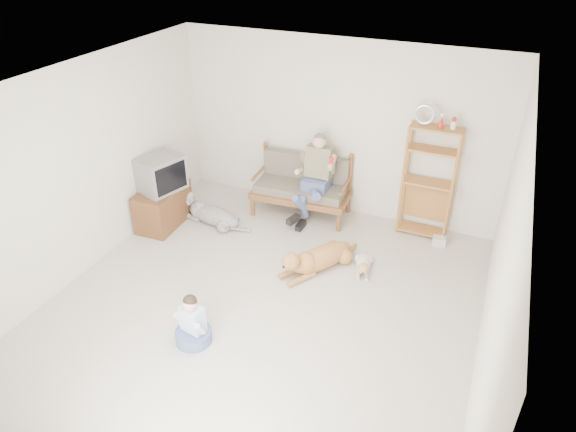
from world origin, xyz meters
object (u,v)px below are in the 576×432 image
at_px(etagere, 428,181).
at_px(tv_stand, 163,207).
at_px(loveseat, 303,185).
at_px(golden_retriever, 316,259).

distance_m(etagere, tv_stand, 3.96).
bearing_deg(loveseat, etagere, 0.35).
bearing_deg(golden_retriever, tv_stand, -152.92).
bearing_deg(loveseat, tv_stand, -150.90).
height_order(loveseat, tv_stand, loveseat).
distance_m(loveseat, golden_retriever, 1.58).
bearing_deg(loveseat, golden_retriever, -65.08).
relative_size(etagere, golden_retriever, 1.57).
bearing_deg(golden_retriever, loveseat, 149.88).
bearing_deg(golden_retriever, etagere, 84.21).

